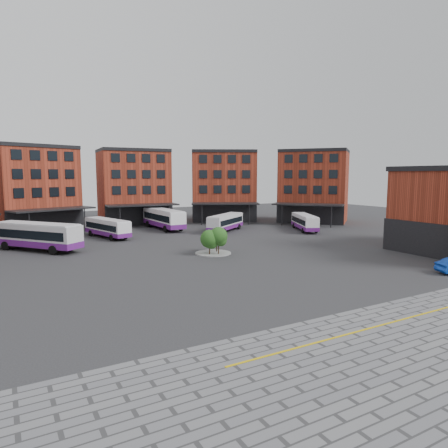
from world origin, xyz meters
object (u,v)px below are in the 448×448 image
bus_f (305,222)px  tree_island (215,239)px  bus_b (37,236)px  bus_c (107,228)px  bus_d (164,218)px  bus_e (226,222)px

bus_f → tree_island: bearing=-129.7°
bus_b → bus_c: size_ratio=1.11×
bus_c → bus_d: 12.11m
bus_b → bus_e: size_ratio=1.21×
tree_island → bus_d: (2.70, 24.53, 0.05)m
bus_c → bus_f: (31.51, -8.76, -0.04)m
bus_d → bus_b: bearing=-154.3°
tree_island → bus_b: bearing=144.7°
tree_island → bus_c: size_ratio=0.42×
bus_b → tree_island: bearing=-73.6°
bus_e → bus_b: bearing=-120.1°
bus_f → bus_d: bearing=171.5°
bus_e → bus_f: (12.34, -5.87, -0.05)m
bus_c → bus_e: 19.39m
bus_f → bus_e: bearing=-180.0°
bus_b → bus_e: 29.63m
tree_island → bus_b: 22.72m
bus_c → bus_d: size_ratio=0.83×
tree_island → bus_d: size_ratio=0.35×
bus_e → bus_d: bearing=-171.0°
bus_e → bus_f: size_ratio=0.97×
bus_b → bus_d: size_ratio=0.92×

